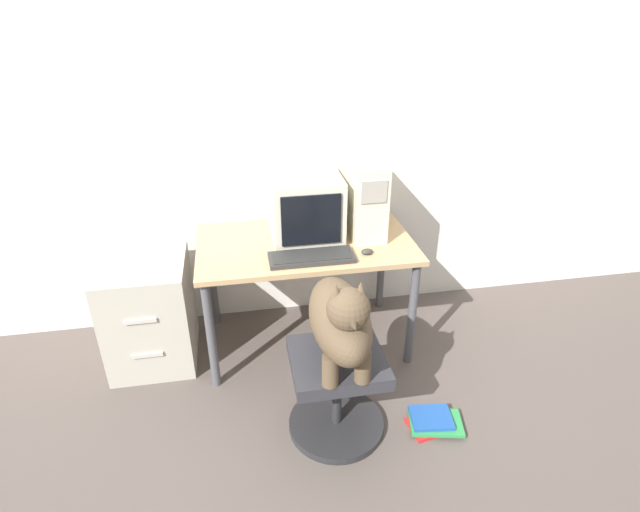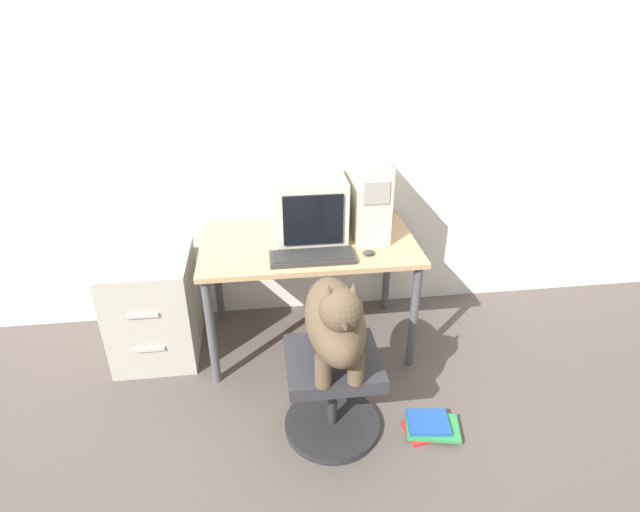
# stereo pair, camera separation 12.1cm
# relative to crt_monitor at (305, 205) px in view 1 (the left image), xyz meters

# --- Properties ---
(ground_plane) EXTENTS (12.00, 12.00, 0.00)m
(ground_plane) POSITION_rel_crt_monitor_xyz_m (-0.02, -0.47, -0.91)
(ground_plane) COLOR #564C47
(wall_back) EXTENTS (8.00, 0.05, 2.60)m
(wall_back) POSITION_rel_crt_monitor_xyz_m (-0.02, 0.32, 0.39)
(wall_back) COLOR silver
(wall_back) RESTS_ON ground_plane
(desk) EXTENTS (1.26, 0.73, 0.72)m
(desk) POSITION_rel_crt_monitor_xyz_m (-0.02, -0.11, -0.27)
(desk) COLOR tan
(desk) RESTS_ON ground_plane
(crt_monitor) EXTENTS (0.41, 0.45, 0.37)m
(crt_monitor) POSITION_rel_crt_monitor_xyz_m (0.00, 0.00, 0.00)
(crt_monitor) COLOR beige
(crt_monitor) RESTS_ON desk
(pc_tower) EXTENTS (0.19, 0.46, 0.46)m
(pc_tower) POSITION_rel_crt_monitor_xyz_m (0.35, -0.00, 0.04)
(pc_tower) COLOR beige
(pc_tower) RESTS_ON desk
(keyboard) EXTENTS (0.47, 0.18, 0.03)m
(keyboard) POSITION_rel_crt_monitor_xyz_m (-0.01, -0.33, -0.17)
(keyboard) COLOR #2D2D2D
(keyboard) RESTS_ON desk
(computer_mouse) EXTENTS (0.07, 0.04, 0.03)m
(computer_mouse) POSITION_rel_crt_monitor_xyz_m (0.30, -0.32, -0.17)
(computer_mouse) COLOR #333333
(computer_mouse) RESTS_ON desk
(office_chair) EXTENTS (0.50, 0.50, 0.47)m
(office_chair) POSITION_rel_crt_monitor_xyz_m (0.02, -0.86, -0.65)
(office_chair) COLOR #262628
(office_chair) RESTS_ON ground_plane
(dog) EXTENTS (0.27, 0.60, 0.52)m
(dog) POSITION_rel_crt_monitor_xyz_m (0.02, -0.91, -0.19)
(dog) COLOR brown
(dog) RESTS_ON office_chair
(filing_cabinet) EXTENTS (0.49, 0.54, 0.67)m
(filing_cabinet) POSITION_rel_crt_monitor_xyz_m (-0.96, -0.09, -0.58)
(filing_cabinet) COLOR #B7B2A3
(filing_cabinet) RESTS_ON ground_plane
(book_stack_floor) EXTENTS (0.30, 0.24, 0.06)m
(book_stack_floor) POSITION_rel_crt_monitor_xyz_m (0.52, -0.95, -0.88)
(book_stack_floor) COLOR red
(book_stack_floor) RESTS_ON ground_plane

